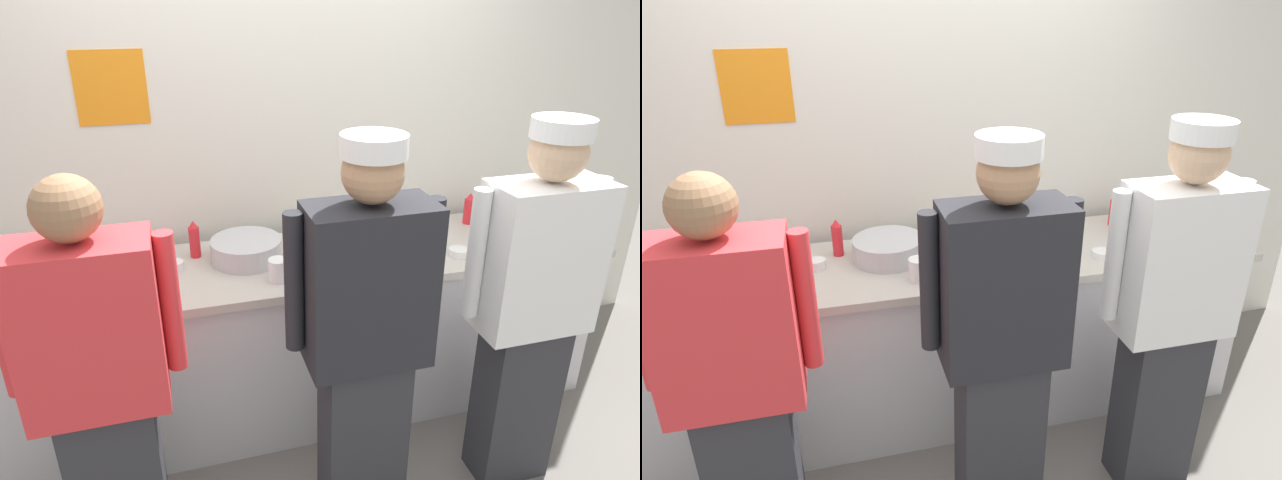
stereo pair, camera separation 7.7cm
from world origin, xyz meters
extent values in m
plane|color=slate|center=(0.00, 0.00, 0.00)|extent=(9.00, 9.00, 0.00)
cube|color=silver|center=(0.00, 0.83, 1.42)|extent=(4.99, 0.10, 2.84)
cube|color=orange|center=(-0.76, 0.78, 1.67)|extent=(0.32, 0.01, 0.34)
cube|color=silver|center=(0.00, 0.36, 0.42)|extent=(3.12, 0.63, 0.84)
cube|color=#B7B2A8|center=(0.00, 0.36, 0.86)|extent=(3.18, 0.68, 0.04)
cube|color=#2D2D33|center=(-0.85, -0.34, 0.38)|extent=(0.32, 0.20, 0.77)
cube|color=red|center=(-0.85, -0.34, 1.07)|extent=(0.45, 0.24, 0.61)
cylinder|color=red|center=(-0.59, -0.30, 1.10)|extent=(0.07, 0.07, 0.52)
sphere|color=#8C6647|center=(-0.85, -0.34, 1.49)|extent=(0.21, 0.21, 0.21)
cube|color=#2D2D33|center=(0.10, -0.37, 0.39)|extent=(0.33, 0.20, 0.79)
cube|color=#232328|center=(0.10, -0.37, 1.10)|extent=(0.46, 0.24, 0.63)
cylinder|color=#232328|center=(-0.16, -0.33, 1.13)|extent=(0.07, 0.07, 0.53)
cylinder|color=#232328|center=(0.37, -0.33, 1.13)|extent=(0.07, 0.07, 0.53)
sphere|color=tan|center=(0.10, -0.37, 1.53)|extent=(0.21, 0.21, 0.21)
cylinder|color=white|center=(0.10, -0.37, 1.62)|extent=(0.22, 0.22, 0.07)
cube|color=#2D2D33|center=(0.84, -0.34, 0.40)|extent=(0.33, 0.20, 0.79)
cube|color=white|center=(0.84, -0.34, 1.11)|extent=(0.46, 0.24, 0.63)
cylinder|color=white|center=(0.57, -0.30, 1.14)|extent=(0.07, 0.07, 0.53)
cylinder|color=white|center=(1.10, -0.30, 1.14)|extent=(0.07, 0.07, 0.53)
sphere|color=tan|center=(0.84, -0.34, 1.53)|extent=(0.21, 0.21, 0.21)
cylinder|color=white|center=(0.84, -0.34, 1.62)|extent=(0.23, 0.23, 0.08)
cylinder|color=white|center=(0.39, 0.27, 0.89)|extent=(0.21, 0.21, 0.01)
cylinder|color=white|center=(0.39, 0.27, 0.90)|extent=(0.21, 0.21, 0.01)
cylinder|color=white|center=(0.39, 0.27, 0.91)|extent=(0.21, 0.21, 0.01)
cylinder|color=white|center=(0.39, 0.27, 0.93)|extent=(0.21, 0.21, 0.01)
cylinder|color=white|center=(0.39, 0.27, 0.94)|extent=(0.21, 0.21, 0.01)
cylinder|color=white|center=(0.39, 0.27, 0.95)|extent=(0.21, 0.21, 0.01)
cylinder|color=white|center=(0.39, 0.27, 0.96)|extent=(0.21, 0.21, 0.01)
cylinder|color=white|center=(0.39, 0.27, 0.97)|extent=(0.21, 0.21, 0.01)
cylinder|color=#B7BABF|center=(-0.22, 0.42, 0.94)|extent=(0.34, 0.34, 0.11)
cube|color=#B7BABF|center=(-1.01, 0.37, 0.90)|extent=(0.50, 0.37, 0.02)
cylinder|color=orange|center=(0.16, 0.33, 0.97)|extent=(0.06, 0.06, 0.18)
cone|color=orange|center=(0.16, 0.33, 1.08)|extent=(0.05, 0.05, 0.04)
cylinder|color=red|center=(1.05, 0.55, 0.96)|extent=(0.06, 0.06, 0.14)
cone|color=red|center=(1.05, 0.55, 1.04)|extent=(0.05, 0.05, 0.04)
cylinder|color=red|center=(-0.46, 0.53, 0.96)|extent=(0.05, 0.05, 0.15)
cone|color=red|center=(-0.46, 0.53, 1.06)|extent=(0.04, 0.04, 0.04)
cylinder|color=white|center=(-0.56, 0.40, 0.91)|extent=(0.08, 0.08, 0.05)
cylinder|color=#5B932D|center=(-0.56, 0.40, 0.92)|extent=(0.07, 0.07, 0.01)
cylinder|color=white|center=(1.22, 0.31, 0.90)|extent=(0.10, 0.10, 0.04)
cylinder|color=red|center=(1.22, 0.31, 0.92)|extent=(0.09, 0.09, 0.01)
cylinder|color=white|center=(0.79, 0.18, 0.90)|extent=(0.09, 0.09, 0.04)
cylinder|color=orange|center=(0.79, 0.18, 0.92)|extent=(0.08, 0.08, 0.01)
cylinder|color=white|center=(-0.12, 0.17, 0.94)|extent=(0.09, 0.09, 0.10)
camera|label=1|loc=(-0.55, -2.01, 2.06)|focal=31.12mm
camera|label=2|loc=(-0.48, -2.03, 2.06)|focal=31.12mm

